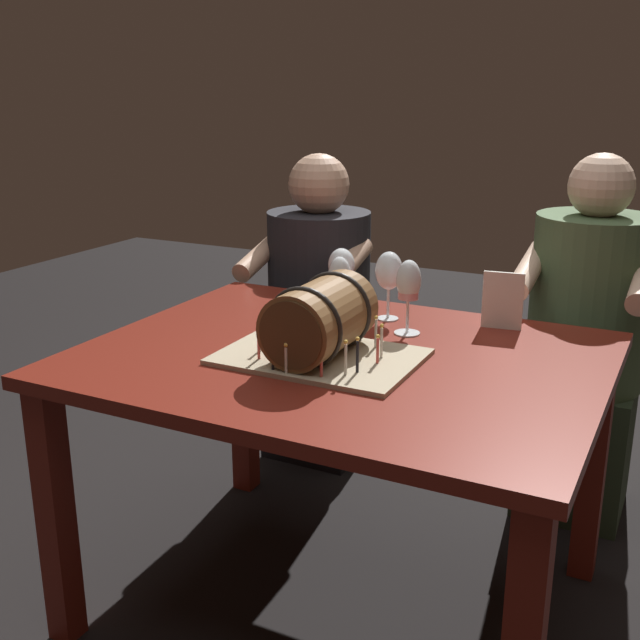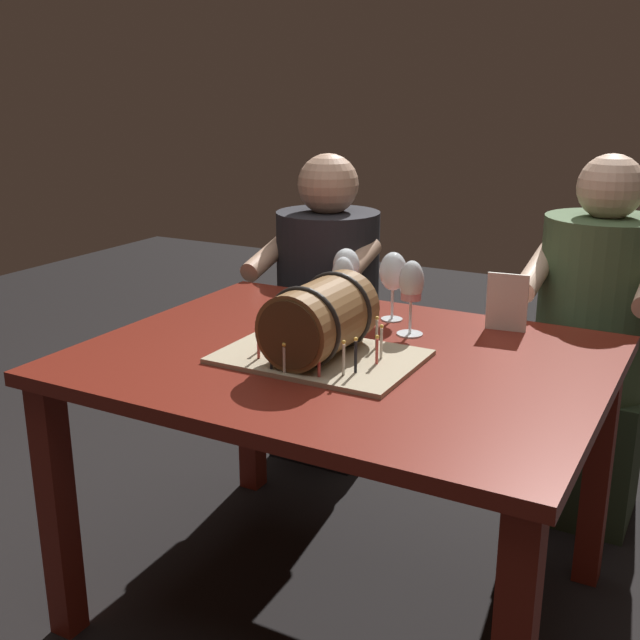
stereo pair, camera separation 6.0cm
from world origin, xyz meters
name	(u,v)px [view 2 (the right image)]	position (x,y,z in m)	size (l,w,h in m)	color
ground_plane	(340,602)	(0.00, 0.00, 0.00)	(8.00, 8.00, 0.00)	black
dining_table	(342,391)	(0.00, 0.00, 0.63)	(1.28, 1.00, 0.73)	maroon
barrel_cake	(320,324)	(-0.03, -0.07, 0.82)	(0.48, 0.33, 0.20)	tan
wine_glass_rose	(411,285)	(0.09, 0.22, 0.87)	(0.07, 0.07, 0.20)	white
wine_glass_empty	(393,273)	(-0.01, 0.32, 0.87)	(0.08, 0.08, 0.20)	white
wine_glass_amber	(343,281)	(-0.11, 0.23, 0.86)	(0.07, 0.07, 0.19)	white
wine_glass_red	(346,268)	(-0.16, 0.34, 0.86)	(0.08, 0.08, 0.19)	white
menu_card	(507,302)	(0.31, 0.38, 0.81)	(0.11, 0.01, 0.16)	silver
person_seated_left	(327,316)	(-0.48, 0.81, 0.55)	(0.42, 0.50, 1.15)	black
person_seated_right	(593,353)	(0.48, 0.81, 0.56)	(0.41, 0.48, 1.18)	#2A3A24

